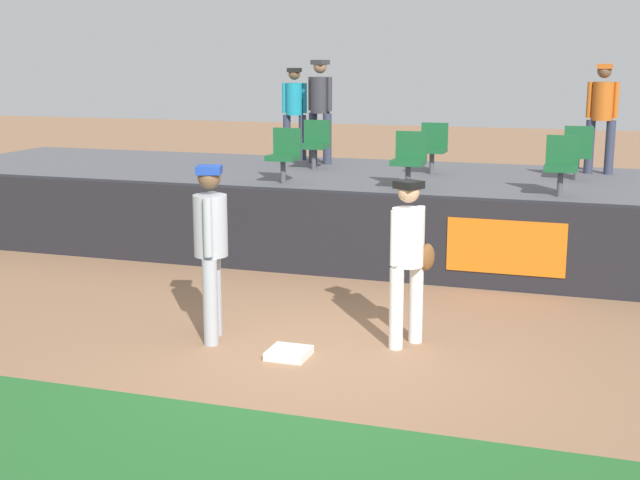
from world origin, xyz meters
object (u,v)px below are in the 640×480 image
Objects in this scene: spectator_hooded at (295,107)px; seat_front_center at (409,157)px; player_fielder_home at (408,252)px; seat_back_left at (315,142)px; spectator_capped at (320,104)px; seat_back_center at (433,145)px; seat_front_left at (285,152)px; player_runner_visitor at (211,240)px; first_base at (289,353)px; seat_front_right at (561,162)px; spectator_casual at (602,111)px; seat_back_right at (578,150)px.

seat_front_center is at bearing 129.50° from spectator_hooded.
seat_back_left reaches higher than player_fielder_home.
seat_back_center is at bearing -178.54° from spectator_capped.
seat_front_left is at bearing -116.30° from player_fielder_home.
seat_back_center is at bearing 151.94° from player_runner_visitor.
player_fielder_home reaches higher than first_base.
seat_front_right is at bearing -0.01° from seat_front_center.
seat_front_left is at bearing 172.78° from player_runner_visitor.
player_fielder_home is 4.97m from seat_front_left.
spectator_hooded reaches higher than seat_front_right.
player_fielder_home is 2.06× the size of seat_front_left.
seat_front_right is 4.61m from seat_back_left.
seat_back_center is 2.83m from spectator_casual.
seat_back_right is at bearing -0.00° from seat_back_left.
spectator_casual is at bearing 17.77° from seat_back_center.
seat_front_left is at bearing 102.58° from spectator_hooded.
player_fielder_home is 6.03m from seat_back_right.
seat_back_center is 1.80m from seat_front_center.
spectator_casual is (2.64, 0.85, 0.58)m from seat_back_center.
seat_front_left is 5.35m from spectator_casual.
player_fielder_home is at bearing -81.33° from seat_back_center.
first_base is 1.44m from player_runner_visitor.
seat_front_left is 0.46× the size of spectator_casual.
player_runner_visitor is 6.39m from seat_back_left.
player_runner_visitor is 2.21× the size of seat_front_right.
spectator_casual is at bearing 45.01° from seat_front_center.
seat_back_left is 4.40m from seat_back_right.
seat_back_right is at bearing 162.66° from spectator_hooded.
spectator_casual is (2.79, 7.42, 2.04)m from first_base.
first_base is 6.73m from seat_back_center.
player_runner_visitor reaches higher than first_base.
player_runner_visitor is 2.21× the size of seat_back_center.
seat_back_left is 1.00× the size of seat_back_right.
seat_back_center is 1.00× the size of seat_front_center.
seat_front_center is 4.19m from spectator_hooded.
first_base is at bearing -69.11° from seat_front_left.
first_base is 5.31m from seat_front_left.
seat_front_right is (2.32, 4.77, 1.47)m from first_base.
spectator_casual reaches higher than seat_front_left.
player_fielder_home is 0.93× the size of spectator_capped.
seat_front_right is at bearing 170.07° from spectator_capped.
seat_front_center is at bearing 148.12° from player_runner_visitor.
seat_back_right is at bearing 0.00° from seat_back_center.
spectator_hooded is at bearing 167.08° from seat_back_right.
seat_front_right is 1.00× the size of seat_front_center.
seat_back_left and seat_front_center have the same top height.
seat_front_left is at bearing -137.59° from seat_back_center.
seat_front_center is 0.49× the size of spectator_hooded.
first_base is 0.22× the size of spectator_casual.
seat_back_left and seat_back_right have the same top height.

